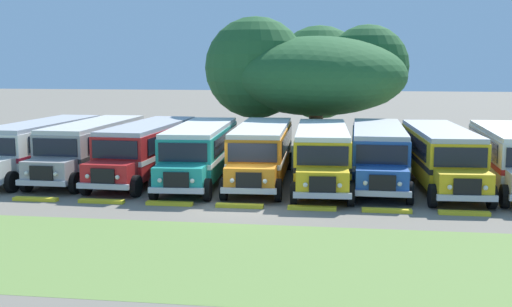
# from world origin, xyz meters

# --- Properties ---
(ground_plane) EXTENTS (220.00, 220.00, 0.00)m
(ground_plane) POSITION_xyz_m (0.00, 0.00, 0.00)
(ground_plane) COLOR slate
(foreground_grass_strip) EXTENTS (80.00, 8.15, 0.01)m
(foreground_grass_strip) POSITION_xyz_m (0.00, -7.39, 0.00)
(foreground_grass_strip) COLOR olive
(foreground_grass_strip) RESTS_ON ground_plane
(parked_bus_slot_0) EXTENTS (3.10, 10.89, 2.82)m
(parked_bus_slot_0) POSITION_xyz_m (-12.00, 5.90, 1.58)
(parked_bus_slot_0) COLOR silver
(parked_bus_slot_0) RESTS_ON ground_plane
(parked_bus_slot_1) EXTENTS (2.81, 10.86, 2.82)m
(parked_bus_slot_1) POSITION_xyz_m (-9.12, 6.02, 1.58)
(parked_bus_slot_1) COLOR #9E9993
(parked_bus_slot_1) RESTS_ON ground_plane
(parked_bus_slot_2) EXTENTS (3.04, 10.89, 2.82)m
(parked_bus_slot_2) POSITION_xyz_m (-5.97, 5.70, 1.58)
(parked_bus_slot_2) COLOR red
(parked_bus_slot_2) RESTS_ON ground_plane
(parked_bus_slot_3) EXTENTS (3.12, 10.90, 2.82)m
(parked_bus_slot_3) POSITION_xyz_m (-3.03, 5.27, 1.58)
(parked_bus_slot_3) COLOR teal
(parked_bus_slot_3) RESTS_ON ground_plane
(parked_bus_slot_4) EXTENTS (3.02, 10.88, 2.82)m
(parked_bus_slot_4) POSITION_xyz_m (0.09, 5.63, 1.58)
(parked_bus_slot_4) COLOR orange
(parked_bus_slot_4) RESTS_ON ground_plane
(parked_bus_slot_5) EXTENTS (3.11, 10.90, 2.82)m
(parked_bus_slot_5) POSITION_xyz_m (3.17, 5.13, 1.58)
(parked_bus_slot_5) COLOR yellow
(parked_bus_slot_5) RESTS_ON ground_plane
(parked_bus_slot_6) EXTENTS (2.78, 10.85, 2.82)m
(parked_bus_slot_6) POSITION_xyz_m (5.94, 5.85, 1.58)
(parked_bus_slot_6) COLOR #23519E
(parked_bus_slot_6) RESTS_ON ground_plane
(parked_bus_slot_7) EXTENTS (3.15, 10.90, 2.82)m
(parked_bus_slot_7) POSITION_xyz_m (8.92, 5.47, 1.58)
(parked_bus_slot_7) COLOR yellow
(parked_bus_slot_7) RESTS_ON ground_plane
(parked_bus_slot_8) EXTENTS (2.93, 10.87, 2.82)m
(parked_bus_slot_8) POSITION_xyz_m (12.25, 5.71, 1.58)
(parked_bus_slot_8) COLOR silver
(parked_bus_slot_8) RESTS_ON ground_plane
(curb_wheelstop_1) EXTENTS (2.00, 0.36, 0.15)m
(curb_wheelstop_1) POSITION_xyz_m (-9.07, -0.62, 0.07)
(curb_wheelstop_1) COLOR yellow
(curb_wheelstop_1) RESTS_ON ground_plane
(curb_wheelstop_2) EXTENTS (2.00, 0.36, 0.15)m
(curb_wheelstop_2) POSITION_xyz_m (-6.04, -0.62, 0.07)
(curb_wheelstop_2) COLOR yellow
(curb_wheelstop_2) RESTS_ON ground_plane
(curb_wheelstop_3) EXTENTS (2.00, 0.36, 0.15)m
(curb_wheelstop_3) POSITION_xyz_m (-3.02, -0.62, 0.07)
(curb_wheelstop_3) COLOR yellow
(curb_wheelstop_3) RESTS_ON ground_plane
(curb_wheelstop_4) EXTENTS (2.00, 0.36, 0.15)m
(curb_wheelstop_4) POSITION_xyz_m (0.00, -0.62, 0.07)
(curb_wheelstop_4) COLOR yellow
(curb_wheelstop_4) RESTS_ON ground_plane
(curb_wheelstop_5) EXTENTS (2.00, 0.36, 0.15)m
(curb_wheelstop_5) POSITION_xyz_m (3.02, -0.62, 0.07)
(curb_wheelstop_5) COLOR yellow
(curb_wheelstop_5) RESTS_ON ground_plane
(curb_wheelstop_6) EXTENTS (2.00, 0.36, 0.15)m
(curb_wheelstop_6) POSITION_xyz_m (6.04, -0.62, 0.07)
(curb_wheelstop_6) COLOR yellow
(curb_wheelstop_6) RESTS_ON ground_plane
(curb_wheelstop_7) EXTENTS (2.00, 0.36, 0.15)m
(curb_wheelstop_7) POSITION_xyz_m (9.07, -0.62, 0.07)
(curb_wheelstop_7) COLOR yellow
(curb_wheelstop_7) RESTS_ON ground_plane
(broad_shade_tree) EXTENTS (13.16, 13.74, 8.93)m
(broad_shade_tree) POSITION_xyz_m (1.97, 16.56, 5.33)
(broad_shade_tree) COLOR brown
(broad_shade_tree) RESTS_ON ground_plane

